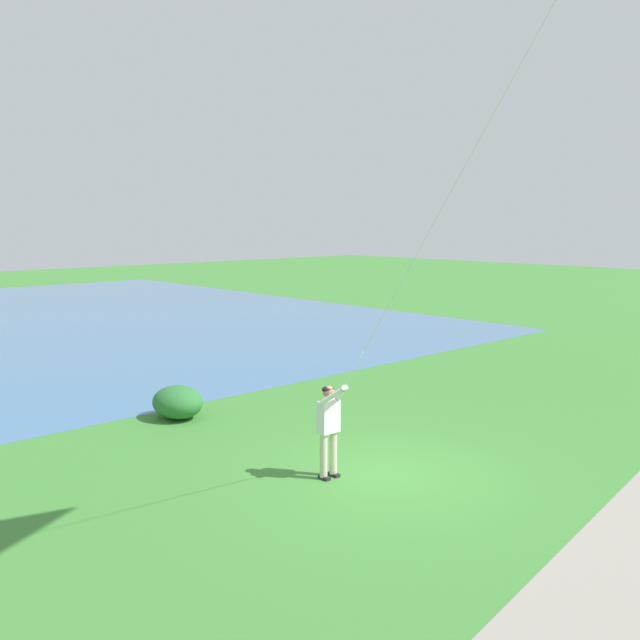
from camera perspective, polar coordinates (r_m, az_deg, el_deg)
ground_plane at (r=13.20m, az=5.85°, el=-12.60°), size 120.00×120.00×0.00m
walkway_path at (r=9.17m, az=23.12°, el=-23.11°), size 6.71×32.03×0.02m
person_kite_flyer at (r=12.60m, az=0.78°, el=-8.55°), size 0.62×0.52×1.83m
lakeside_shrub at (r=16.84m, az=-11.77°, el=-6.72°), size 1.35×1.13×0.78m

